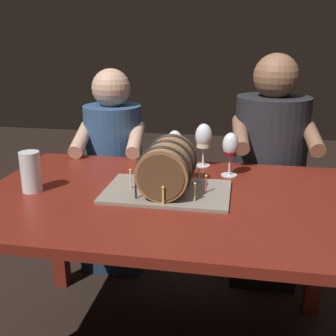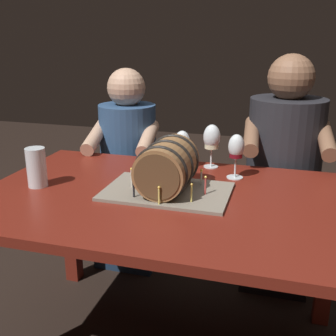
% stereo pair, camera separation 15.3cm
% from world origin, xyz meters
% --- Properties ---
extents(dining_table, '(1.41, 0.91, 0.72)m').
position_xyz_m(dining_table, '(0.00, 0.00, 0.62)').
color(dining_table, maroon).
rests_on(dining_table, ground).
extents(barrel_cake, '(0.47, 0.31, 0.21)m').
position_xyz_m(barrel_cake, '(0.00, 0.02, 0.81)').
color(barrel_cake, gray).
rests_on(barrel_cake, dining_table).
extents(wine_glass_red, '(0.07, 0.07, 0.19)m').
position_xyz_m(wine_glass_red, '(0.22, 0.27, 0.85)').
color(wine_glass_red, white).
rests_on(wine_glass_red, dining_table).
extents(wine_glass_white, '(0.08, 0.08, 0.20)m').
position_xyz_m(wine_glass_white, '(0.10, 0.39, 0.85)').
color(wine_glass_white, white).
rests_on(wine_glass_white, dining_table).
extents(wine_glass_amber, '(0.07, 0.07, 0.17)m').
position_xyz_m(wine_glass_amber, '(-0.02, 0.34, 0.83)').
color(wine_glass_amber, white).
rests_on(wine_glass_amber, dining_table).
extents(beer_pint, '(0.08, 0.08, 0.16)m').
position_xyz_m(beer_pint, '(-0.51, -0.05, 0.79)').
color(beer_pint, white).
rests_on(beer_pint, dining_table).
extents(person_seated_left, '(0.39, 0.49, 1.13)m').
position_xyz_m(person_seated_left, '(-0.42, 0.67, 0.51)').
color(person_seated_left, '#1B2D46').
rests_on(person_seated_left, ground).
extents(person_seated_right, '(0.42, 0.50, 1.21)m').
position_xyz_m(person_seated_right, '(0.42, 0.67, 0.58)').
color(person_seated_right, black).
rests_on(person_seated_right, ground).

